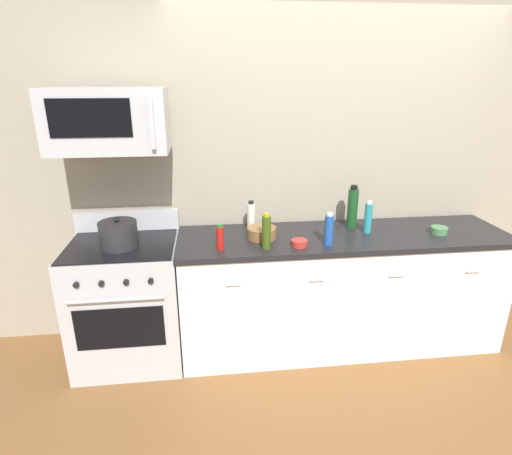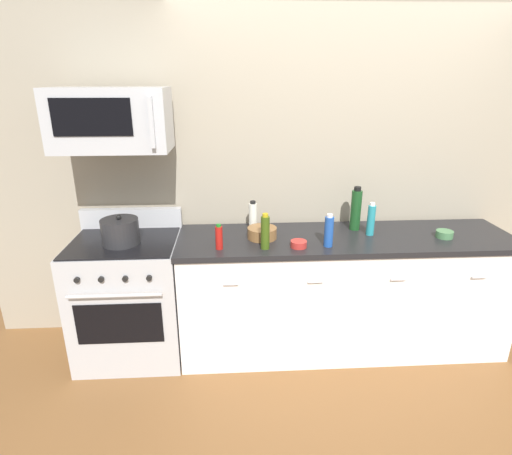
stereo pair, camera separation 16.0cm
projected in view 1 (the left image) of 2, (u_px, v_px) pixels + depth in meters
The scene contains 15 objects.
ground_plane at pixel (336, 340), 3.35m from camera, with size 6.65×6.65×0.00m, color brown.
back_wall at pixel (332, 166), 3.27m from camera, with size 5.54×0.10×2.70m, color #9E937F.
counter_unit at pixel (340, 290), 3.19m from camera, with size 2.45×0.66×0.92m.
range_oven at pixel (128, 301), 3.01m from camera, with size 0.76×0.69×1.07m.
microwave at pixel (108, 120), 2.62m from camera, with size 0.74×0.44×0.40m.
bottle_soda_blue at pixel (329, 230), 2.81m from camera, with size 0.06×0.06×0.23m.
bottle_wine_green at pixel (353, 208), 3.13m from camera, with size 0.08×0.08×0.33m.
bottle_hot_sauce_red at pixel (220, 238), 2.74m from camera, with size 0.05×0.05×0.17m.
bottle_olive_oil at pixel (266, 232), 2.75m from camera, with size 0.06×0.06×0.25m.
bottle_dish_soap at pixel (368, 218), 3.04m from camera, with size 0.06×0.06×0.25m.
bottle_vinegar_white at pixel (251, 216), 3.08m from camera, with size 0.06×0.06×0.23m.
bowl_green_glaze at pixel (439, 230), 3.04m from camera, with size 0.12×0.12×0.05m.
bowl_wooden_salad at pixel (262, 232), 2.95m from camera, with size 0.21×0.21×0.08m.
bowl_red_small at pixel (299, 243), 2.81m from camera, with size 0.11×0.11×0.04m.
stockpot at pixel (118, 234), 2.78m from camera, with size 0.25×0.25×0.21m.
Camera 1 is at (-0.98, -2.74, 2.00)m, focal length 28.92 mm.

